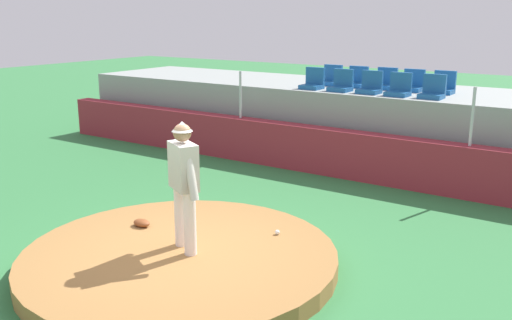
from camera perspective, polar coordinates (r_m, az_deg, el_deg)
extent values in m
plane|color=#30743D|center=(8.16, -7.66, -10.64)|extent=(60.00, 60.00, 0.00)
cylinder|color=olive|center=(8.11, -7.69, -9.86)|extent=(4.41, 4.41, 0.25)
cylinder|color=white|center=(8.08, -7.64, -5.59)|extent=(0.17, 0.17, 0.89)
cylinder|color=white|center=(7.77, -6.69, -6.40)|extent=(0.17, 0.17, 0.89)
cube|color=#B7B2A8|center=(7.69, -7.35, -0.63)|extent=(0.57, 0.47, 0.64)
cylinder|color=#B7B2A8|center=(7.94, -8.03, -0.45)|extent=(0.27, 0.21, 0.73)
cylinder|color=#B7B2A8|center=(7.46, -6.61, -1.38)|extent=(0.36, 0.26, 0.72)
sphere|color=#8C6647|center=(7.58, -7.46, 2.75)|extent=(0.25, 0.25, 0.25)
cone|color=#B7B2A8|center=(7.57, -7.49, 3.39)|extent=(0.38, 0.38, 0.14)
sphere|color=white|center=(8.53, 2.17, -7.30)|extent=(0.07, 0.07, 0.07)
ellipsoid|color=brown|center=(9.01, -11.47, -6.24)|extent=(0.31, 0.22, 0.11)
cube|color=maroon|center=(12.36, 9.23, 0.58)|extent=(17.19, 0.40, 1.03)
cylinder|color=silver|center=(13.57, -1.58, 6.61)|extent=(0.06, 0.06, 1.12)
cylinder|color=silver|center=(11.36, 21.02, 4.10)|extent=(0.06, 0.06, 1.12)
cube|color=gray|center=(14.13, 12.79, 3.60)|extent=(16.79, 3.14, 1.73)
cube|color=#1C5897|center=(13.55, 5.62, 7.35)|extent=(0.48, 0.44, 0.10)
cube|color=#1C5897|center=(13.68, 6.01, 8.46)|extent=(0.48, 0.08, 0.40)
cube|color=#1C5897|center=(13.22, 8.47, 7.09)|extent=(0.48, 0.44, 0.10)
cube|color=#1C5897|center=(13.35, 8.85, 8.22)|extent=(0.48, 0.08, 0.40)
cube|color=#1C5897|center=(12.95, 11.31, 6.81)|extent=(0.48, 0.44, 0.10)
cube|color=#1C5897|center=(13.09, 11.68, 7.97)|extent=(0.48, 0.08, 0.40)
cube|color=#1C5897|center=(12.68, 14.09, 6.50)|extent=(0.48, 0.44, 0.10)
cube|color=#1C5897|center=(12.82, 14.44, 7.69)|extent=(0.48, 0.08, 0.40)
cube|color=#1C5897|center=(12.50, 17.28, 6.17)|extent=(0.48, 0.44, 0.10)
cube|color=#1C5897|center=(12.64, 17.60, 7.37)|extent=(0.48, 0.08, 0.40)
cube|color=#1C5897|center=(14.32, 7.46, 7.68)|extent=(0.48, 0.44, 0.10)
cube|color=#1C5897|center=(14.45, 7.81, 8.73)|extent=(0.48, 0.08, 0.40)
cube|color=#1C5897|center=(14.03, 10.00, 7.44)|extent=(0.48, 0.44, 0.10)
cube|color=#1C5897|center=(14.17, 10.35, 8.51)|extent=(0.48, 0.08, 0.40)
cube|color=#1C5897|center=(13.80, 12.81, 7.19)|extent=(0.48, 0.44, 0.10)
cube|color=#1C5897|center=(13.94, 13.15, 8.28)|extent=(0.48, 0.08, 0.40)
cube|color=#1C5897|center=(13.54, 15.40, 6.90)|extent=(0.48, 0.44, 0.10)
cube|color=#1C5897|center=(13.68, 15.72, 8.01)|extent=(0.48, 0.08, 0.40)
cube|color=#1C5897|center=(13.35, 18.26, 6.59)|extent=(0.48, 0.44, 0.10)
cube|color=#1C5897|center=(13.50, 18.56, 7.72)|extent=(0.48, 0.08, 0.40)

